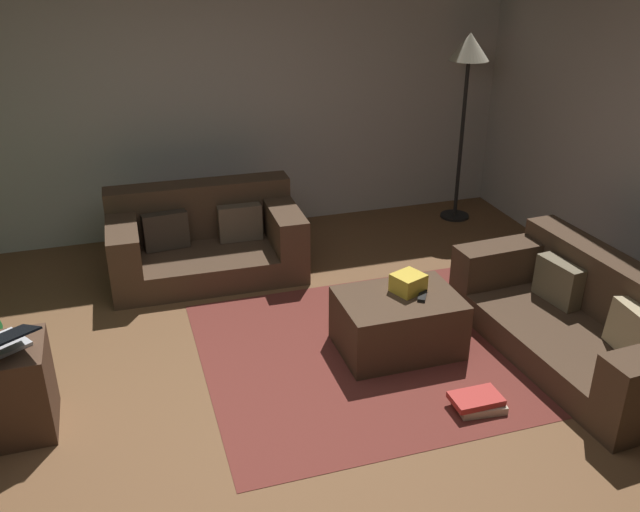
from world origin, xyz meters
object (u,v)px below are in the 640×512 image
side_table (2,391)px  corner_lamp (468,62)px  couch_right (587,320)px  book_stack (478,402)px  couch_left (205,239)px  tv_remote (422,295)px  ottoman (398,323)px  gift_box (408,283)px

side_table → corner_lamp: corner_lamp is taller
couch_right → corner_lamp: bearing=-10.7°
couch_right → book_stack: couch_right is taller
book_stack → corner_lamp: (1.29, 2.77, 1.46)m
side_table → couch_right: bearing=-4.6°
couch_left → tv_remote: size_ratio=9.63×
side_table → tv_remote: bearing=1.8°
couch_right → ottoman: bearing=67.1°
couch_right → tv_remote: (-1.03, 0.37, 0.16)m
ottoman → book_stack: size_ratio=2.47×
couch_right → gift_box: (-1.09, 0.47, 0.21)m
couch_left → gift_box: couch_left is taller
couch_left → couch_right: 3.00m
ottoman → corner_lamp: corner_lamp is taller
gift_box → book_stack: size_ratio=0.60×
couch_left → book_stack: bearing=119.0°
couch_right → couch_left: bearing=44.3°
tv_remote → corner_lamp: bearing=87.7°
tv_remote → side_table: (-2.58, -0.08, -0.14)m
ottoman → book_stack: (0.20, -0.75, -0.15)m
tv_remote → side_table: size_ratio=0.30×
gift_box → book_stack: 0.91m
couch_right → book_stack: size_ratio=5.64×
couch_right → book_stack: 1.05m
corner_lamp → gift_box: bearing=-125.5°
couch_left → side_table: (-1.39, -1.73, -0.00)m
side_table → book_stack: side_table is taller
book_stack → side_table: bearing=166.6°
couch_right → corner_lamp: 2.76m
tv_remote → corner_lamp: size_ratio=0.09×
tv_remote → book_stack: (0.06, -0.71, -0.36)m
couch_left → ottoman: couch_left is taller
ottoman → couch_right: bearing=-19.5°
couch_left → side_table: couch_left is taller
couch_right → tv_remote: 1.11m
ottoman → gift_box: 0.28m
couch_right → tv_remote: bearing=66.8°
ottoman → tv_remote: tv_remote is taller
couch_right → corner_lamp: (0.32, 2.44, 1.26)m
gift_box → tv_remote: (0.06, -0.10, -0.05)m
side_table → corner_lamp: size_ratio=0.30×
book_stack → couch_right: bearing=18.9°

